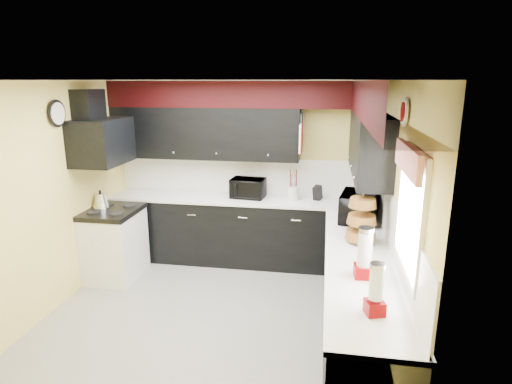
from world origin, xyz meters
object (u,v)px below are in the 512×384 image
(utensil_crock, at_px, (293,193))
(kettle, at_px, (101,200))
(knife_block, at_px, (317,193))
(microwave, at_px, (359,207))
(toaster_oven, at_px, (248,188))

(utensil_crock, relative_size, kettle, 0.93)
(utensil_crock, height_order, knife_block, knife_block)
(microwave, relative_size, kettle, 2.93)
(microwave, bearing_deg, toaster_oven, 71.34)
(utensil_crock, bearing_deg, knife_block, 5.92)
(microwave, height_order, knife_block, microwave)
(utensil_crock, height_order, kettle, utensil_crock)
(toaster_oven, bearing_deg, knife_block, 7.07)
(kettle, bearing_deg, toaster_oven, 21.38)
(utensil_crock, xyz_separation_m, kettle, (-2.41, -0.69, -0.02))
(toaster_oven, distance_m, utensil_crock, 0.62)
(toaster_oven, relative_size, kettle, 2.28)
(toaster_oven, xyz_separation_m, utensil_crock, (0.62, -0.01, -0.04))
(knife_block, distance_m, kettle, 2.83)
(toaster_oven, relative_size, microwave, 0.78)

